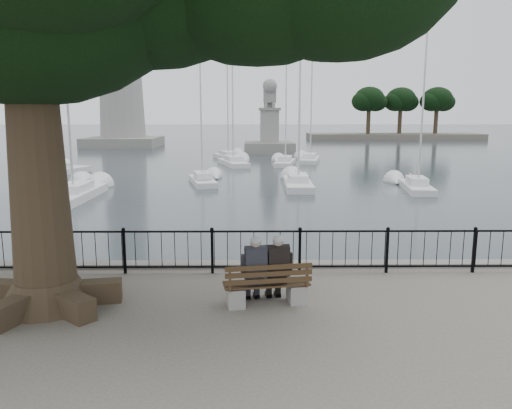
{
  "coord_description": "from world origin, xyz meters",
  "views": [
    {
      "loc": [
        -0.1,
        -8.49,
        3.62
      ],
      "look_at": [
        0.0,
        2.5,
        1.6
      ],
      "focal_mm": 35.0,
      "sensor_mm": 36.0,
      "label": 1
    }
  ],
  "objects_px": {
    "person_left": "(255,272)",
    "person_right": "(277,271)",
    "lighthouse": "(120,53)",
    "bench": "(267,290)",
    "lion_monument": "(269,135)"
  },
  "relations": [
    {
      "from": "person_left",
      "to": "person_right",
      "type": "distance_m",
      "value": 0.43
    },
    {
      "from": "person_right",
      "to": "lighthouse",
      "type": "xyz_separation_m",
      "value": [
        -18.38,
        61.32,
        11.0
      ]
    },
    {
      "from": "person_right",
      "to": "bench",
      "type": "bearing_deg",
      "value": -146.45
    },
    {
      "from": "lion_monument",
      "to": "person_right",
      "type": "bearing_deg",
      "value": -91.88
    },
    {
      "from": "lighthouse",
      "to": "lion_monument",
      "type": "xyz_separation_m",
      "value": [
        20.0,
        -12.06,
        -10.51
      ]
    },
    {
      "from": "person_left",
      "to": "person_right",
      "type": "height_order",
      "value": "same"
    },
    {
      "from": "bench",
      "to": "lion_monument",
      "type": "distance_m",
      "value": 49.42
    },
    {
      "from": "bench",
      "to": "person_right",
      "type": "height_order",
      "value": "person_right"
    },
    {
      "from": "bench",
      "to": "person_right",
      "type": "relative_size",
      "value": 1.24
    },
    {
      "from": "lighthouse",
      "to": "bench",
      "type": "bearing_deg",
      "value": -73.51
    },
    {
      "from": "lighthouse",
      "to": "person_left",
      "type": "bearing_deg",
      "value": -73.69
    },
    {
      "from": "person_left",
      "to": "lighthouse",
      "type": "relative_size",
      "value": 0.05
    },
    {
      "from": "bench",
      "to": "lion_monument",
      "type": "bearing_deg",
      "value": 87.9
    },
    {
      "from": "person_right",
      "to": "lion_monument",
      "type": "xyz_separation_m",
      "value": [
        1.62,
        49.26,
        0.49
      ]
    },
    {
      "from": "bench",
      "to": "lion_monument",
      "type": "relative_size",
      "value": 0.2
    }
  ]
}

